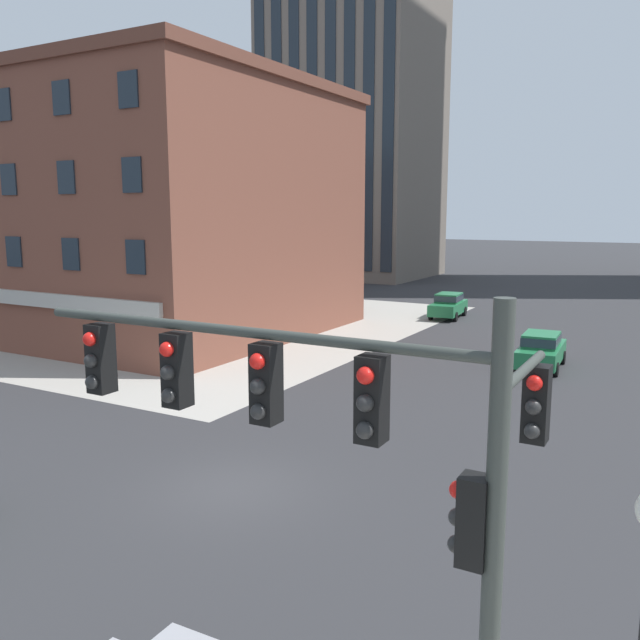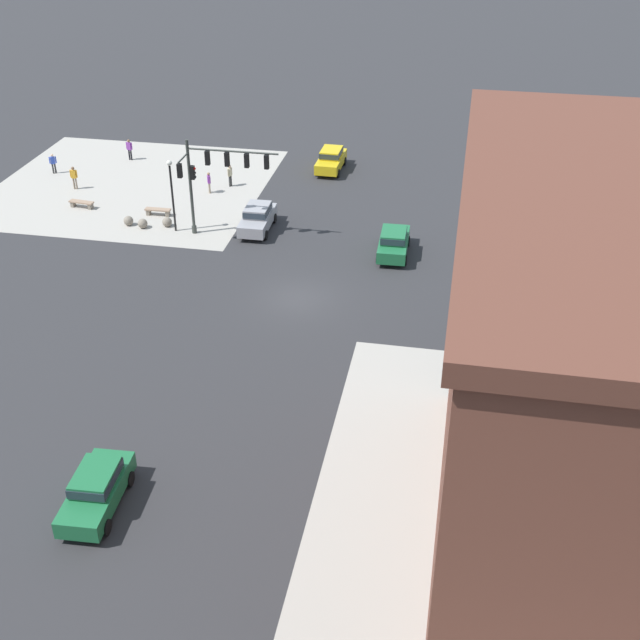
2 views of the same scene
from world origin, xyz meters
TOP-DOWN VIEW (x-y plane):
  - ground_plane at (0.00, 0.00)m, footprint 320.00×320.00m
  - sidewalk_far_corner at (-20.00, 20.00)m, footprint 32.00×32.00m
  - traffic_signal_main at (7.17, -7.18)m, footprint 6.06×2.09m
  - car_main_northbound_far at (4.34, 17.92)m, footprint 2.08×4.49m
  - car_main_southbound_far at (-4.22, 30.25)m, footprint 2.17×4.53m
  - storefront_block_near_corner at (-21.29, 17.38)m, footprint 25.07×19.20m

SIDE VIEW (x-z plane):
  - ground_plane at x=0.00m, z-range 0.00..0.00m
  - sidewalk_far_corner at x=-20.00m, z-range -0.01..0.01m
  - car_main_northbound_far at x=4.34m, z-range 0.08..1.76m
  - car_main_southbound_far at x=-4.22m, z-range 0.08..1.76m
  - traffic_signal_main at x=7.17m, z-range 1.18..7.61m
  - storefront_block_near_corner at x=-21.29m, z-range 0.01..14.61m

